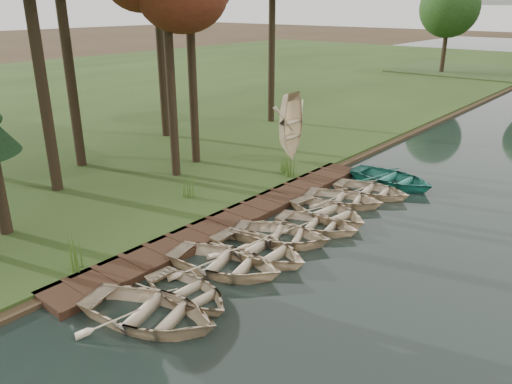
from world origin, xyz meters
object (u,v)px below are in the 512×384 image
Objects in this scene: boardwalk at (239,217)px; rowboat_2 at (225,260)px; rowboat_1 at (187,290)px; rowboat_0 at (149,309)px; stored_rowboat at (291,153)px.

rowboat_2 is (2.32, -3.25, 0.30)m from boardwalk.
rowboat_2 is (-0.29, 1.86, 0.08)m from rowboat_1.
rowboat_0 is 14.56m from stored_rowboat.
boardwalk is 4.00m from rowboat_2.
rowboat_1 is (2.61, -5.11, 0.22)m from boardwalk.
boardwalk is 7.55m from stored_rowboat.
rowboat_1 is 1.88m from rowboat_2.
stored_rowboat is (-5.23, 12.16, 0.30)m from rowboat_1.
rowboat_2 is 11.43m from stored_rowboat.
rowboat_1 reaches higher than boardwalk.
stored_rowboat reaches higher than boardwalk.
rowboat_2 reaches higher than boardwalk.
boardwalk is at bearing 4.75° from rowboat_0.
rowboat_2 is at bearing 12.44° from rowboat_1.
rowboat_2 is at bearing -154.95° from stored_rowboat.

